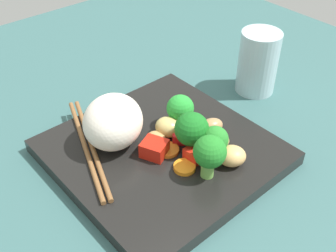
% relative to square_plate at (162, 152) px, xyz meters
% --- Properties ---
extents(ground_plane, '(1.10, 1.10, 0.02)m').
position_rel_square_plate_xyz_m(ground_plane, '(0.00, 0.00, -0.02)').
color(ground_plane, '#355D5C').
extents(square_plate, '(0.27, 0.27, 0.02)m').
position_rel_square_plate_xyz_m(square_plate, '(0.00, 0.00, 0.00)').
color(square_plate, black).
rests_on(square_plate, ground_plane).
extents(rice_mound, '(0.11, 0.12, 0.07)m').
position_rel_square_plate_xyz_m(rice_mound, '(-0.05, -0.04, 0.04)').
color(rice_mound, white).
rests_on(rice_mound, square_plate).
extents(broccoli_floret_0, '(0.04, 0.04, 0.05)m').
position_rel_square_plate_xyz_m(broccoli_floret_0, '(-0.02, 0.05, 0.04)').
color(broccoli_floret_0, '#659A40').
rests_on(broccoli_floret_0, square_plate).
extents(broccoli_floret_1, '(0.04, 0.04, 0.06)m').
position_rel_square_plate_xyz_m(broccoli_floret_1, '(0.08, 0.01, 0.04)').
color(broccoli_floret_1, '#6AA948').
rests_on(broccoli_floret_1, square_plate).
extents(broccoli_floret_2, '(0.04, 0.04, 0.06)m').
position_rel_square_plate_xyz_m(broccoli_floret_2, '(0.03, 0.02, 0.04)').
color(broccoli_floret_2, '#5FA046').
rests_on(broccoli_floret_2, square_plate).
extents(broccoli_floret_3, '(0.03, 0.03, 0.05)m').
position_rel_square_plate_xyz_m(broccoli_floret_3, '(0.06, 0.04, 0.04)').
color(broccoli_floret_3, '#5F9D47').
rests_on(broccoli_floret_3, square_plate).
extents(carrot_slice_0, '(0.03, 0.03, 0.01)m').
position_rel_square_plate_xyz_m(carrot_slice_0, '(0.02, 0.05, 0.01)').
color(carrot_slice_0, orange).
rests_on(carrot_slice_0, square_plate).
extents(carrot_slice_1, '(0.04, 0.04, 0.00)m').
position_rel_square_plate_xyz_m(carrot_slice_1, '(0.01, 0.00, 0.01)').
color(carrot_slice_1, orange).
rests_on(carrot_slice_1, square_plate).
extents(carrot_slice_2, '(0.04, 0.04, 0.01)m').
position_rel_square_plate_xyz_m(carrot_slice_2, '(0.05, -0.01, 0.01)').
color(carrot_slice_2, orange).
rests_on(carrot_slice_2, square_plate).
extents(pepper_chunk_0, '(0.04, 0.04, 0.02)m').
position_rel_square_plate_xyz_m(pepper_chunk_0, '(0.01, -0.02, 0.02)').
color(pepper_chunk_0, red).
rests_on(pepper_chunk_0, square_plate).
extents(pepper_chunk_1, '(0.02, 0.03, 0.02)m').
position_rel_square_plate_xyz_m(pepper_chunk_1, '(0.05, 0.02, 0.02)').
color(pepper_chunk_1, red).
rests_on(pepper_chunk_1, square_plate).
extents(pepper_chunk_2, '(0.04, 0.04, 0.02)m').
position_rel_square_plate_xyz_m(pepper_chunk_2, '(0.01, 0.03, 0.02)').
color(pepper_chunk_2, red).
rests_on(pepper_chunk_2, square_plate).
extents(chicken_piece_0, '(0.05, 0.05, 0.02)m').
position_rel_square_plate_xyz_m(chicken_piece_0, '(0.08, 0.05, 0.02)').
color(chicken_piece_0, tan).
rests_on(chicken_piece_0, square_plate).
extents(chicken_piece_1, '(0.03, 0.03, 0.01)m').
position_rel_square_plate_xyz_m(chicken_piece_1, '(0.05, 0.07, 0.02)').
color(chicken_piece_1, tan).
rests_on(chicken_piece_1, square_plate).
extents(chicken_piece_2, '(0.03, 0.04, 0.02)m').
position_rel_square_plate_xyz_m(chicken_piece_2, '(0.02, 0.07, 0.02)').
color(chicken_piece_2, tan).
rests_on(chicken_piece_2, square_plate).
extents(chicken_piece_3, '(0.05, 0.04, 0.03)m').
position_rel_square_plate_xyz_m(chicken_piece_3, '(-0.01, 0.02, 0.02)').
color(chicken_piece_3, tan).
rests_on(chicken_piece_3, square_plate).
extents(chicken_piece_4, '(0.04, 0.04, 0.02)m').
position_rel_square_plate_xyz_m(chicken_piece_4, '(-0.01, -0.00, 0.02)').
color(chicken_piece_4, tan).
rests_on(chicken_piece_4, square_plate).
extents(chopstick_pair, '(0.20, 0.09, 0.01)m').
position_rel_square_plate_xyz_m(chopstick_pair, '(-0.06, -0.08, 0.01)').
color(chopstick_pair, brown).
rests_on(chopstick_pair, square_plate).
extents(drinking_glass, '(0.06, 0.06, 0.10)m').
position_rel_square_plate_xyz_m(drinking_glass, '(-0.03, 0.23, 0.04)').
color(drinking_glass, silver).
rests_on(drinking_glass, ground_plane).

